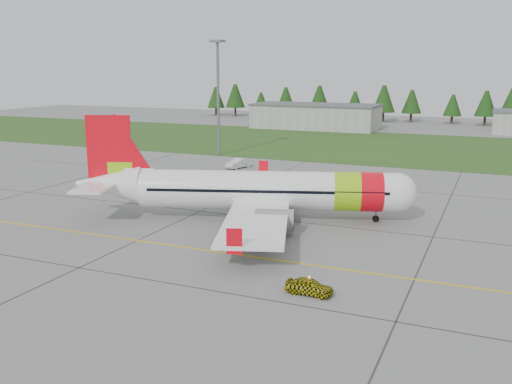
% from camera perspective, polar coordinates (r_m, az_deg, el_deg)
% --- Properties ---
extents(ground, '(320.00, 320.00, 0.00)m').
position_cam_1_polar(ground, '(40.34, -0.56, -10.47)').
color(ground, gray).
rests_on(ground, ground).
extents(aircraft, '(34.63, 32.83, 10.85)m').
position_cam_1_polar(aircraft, '(59.35, 0.31, 0.16)').
color(aircraft, white).
rests_on(aircraft, ground).
extents(follow_me_car, '(1.19, 1.40, 3.41)m').
position_cam_1_polar(follow_me_car, '(40.41, 5.37, -7.89)').
color(follow_me_car, '#D4C60B').
rests_on(follow_me_car, ground).
extents(service_van, '(2.04, 1.99, 4.71)m').
position_cam_1_polar(service_van, '(90.49, -1.77, 3.88)').
color(service_van, silver).
rests_on(service_van, ground).
extents(grass_strip, '(320.00, 50.00, 0.03)m').
position_cam_1_polar(grass_strip, '(118.01, 15.84, 4.25)').
color(grass_strip, '#30561E').
rests_on(grass_strip, ground).
extents(taxi_guideline, '(120.00, 0.25, 0.02)m').
position_cam_1_polar(taxi_guideline, '(47.28, 3.40, -6.99)').
color(taxi_guideline, gold).
rests_on(taxi_guideline, ground).
extents(hangar_west, '(32.00, 14.00, 6.00)m').
position_cam_1_polar(hangar_west, '(151.42, 5.99, 7.47)').
color(hangar_west, '#A8A8A3').
rests_on(hangar_west, ground).
extents(floodlight_mast, '(0.50, 0.50, 20.00)m').
position_cam_1_polar(floodlight_mast, '(103.50, -3.80, 9.18)').
color(floodlight_mast, slate).
rests_on(floodlight_mast, ground).
extents(treeline, '(160.00, 8.00, 10.00)m').
position_cam_1_polar(treeline, '(172.98, 18.49, 8.17)').
color(treeline, '#1C3F14').
rests_on(treeline, ground).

